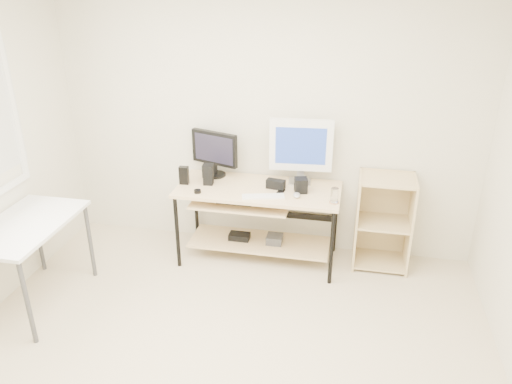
{
  "coord_description": "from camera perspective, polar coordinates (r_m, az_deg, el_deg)",
  "views": [
    {
      "loc": [
        0.82,
        -2.45,
        2.6
      ],
      "look_at": [
        0.05,
        1.3,
        0.87
      ],
      "focal_mm": 35.0,
      "sensor_mm": 36.0,
      "label": 1
    }
  ],
  "objects": [
    {
      "name": "volume_puck",
      "position": [
        4.5,
        -6.71,
        0.07
      ],
      "size": [
        0.08,
        0.08,
        0.03
      ],
      "primitive_type": "cylinder",
      "rotation": [
        0.0,
        0.0,
        0.38
      ],
      "color": "black",
      "rests_on": "desk"
    },
    {
      "name": "coaster",
      "position": [
        4.34,
        8.9,
        -1.16
      ],
      "size": [
        0.09,
        0.09,
        0.01
      ],
      "primitive_type": "cylinder",
      "rotation": [
        0.0,
        0.0,
        0.08
      ],
      "color": "#A9724C",
      "rests_on": "desk"
    },
    {
      "name": "side_table",
      "position": [
        4.39,
        -24.78,
        -4.2
      ],
      "size": [
        0.6,
        1.0,
        0.75
      ],
      "color": "white",
      "rests_on": "ground"
    },
    {
      "name": "audio_controller",
      "position": [
        4.68,
        -8.23,
        1.9
      ],
      "size": [
        0.09,
        0.06,
        0.17
      ],
      "primitive_type": "cube",
      "rotation": [
        0.0,
        0.0,
        0.06
      ],
      "color": "black",
      "rests_on": "desk"
    },
    {
      "name": "smartphone",
      "position": [
        4.49,
        2.85,
        0.04
      ],
      "size": [
        0.07,
        0.12,
        0.01
      ],
      "primitive_type": "cube",
      "rotation": [
        0.0,
        0.0,
        -0.14
      ],
      "color": "black",
      "rests_on": "desk"
    },
    {
      "name": "desk",
      "position": [
        4.67,
        -0.02,
        -1.85
      ],
      "size": [
        1.5,
        0.65,
        0.75
      ],
      "color": "beige",
      "rests_on": "ground"
    },
    {
      "name": "room",
      "position": [
        2.96,
        -8.47,
        -1.64
      ],
      "size": [
        4.01,
        4.01,
        2.62
      ],
      "color": "beige",
      "rests_on": "ground"
    },
    {
      "name": "speaker_right",
      "position": [
        4.48,
        5.15,
        0.78
      ],
      "size": [
        0.13,
        0.13,
        0.13
      ],
      "primitive_type": "cube",
      "rotation": [
        0.0,
        0.0,
        0.24
      ],
      "color": "black",
      "rests_on": "desk"
    },
    {
      "name": "mouse",
      "position": [
        4.4,
        4.68,
        -0.36
      ],
      "size": [
        0.08,
        0.11,
        0.03
      ],
      "primitive_type": "ellipsoid",
      "rotation": [
        0.0,
        0.0,
        0.18
      ],
      "color": "#B9B9BE",
      "rests_on": "desk"
    },
    {
      "name": "shelf_unit",
      "position": [
        4.79,
        14.31,
        -3.13
      ],
      "size": [
        0.5,
        0.4,
        0.9
      ],
      "color": "#D6BE86",
      "rests_on": "ground"
    },
    {
      "name": "keyboard",
      "position": [
        4.39,
        0.83,
        -0.51
      ],
      "size": [
        0.39,
        0.19,
        0.01
      ],
      "primitive_type": "cube",
      "rotation": [
        0.0,
        0.0,
        0.25
      ],
      "color": "white",
      "rests_on": "desk"
    },
    {
      "name": "white_imac",
      "position": [
        4.57,
        5.16,
        5.14
      ],
      "size": [
        0.58,
        0.18,
        0.61
      ],
      "rotation": [
        0.0,
        0.0,
        0.08
      ],
      "color": "silver",
      "rests_on": "desk"
    },
    {
      "name": "speaker_left",
      "position": [
        4.64,
        -5.48,
        2.07
      ],
      "size": [
        0.11,
        0.11,
        0.19
      ],
      "rotation": [
        0.0,
        0.0,
        0.1
      ],
      "color": "black",
      "rests_on": "desk"
    },
    {
      "name": "black_monitor",
      "position": [
        4.77,
        -4.76,
        4.7
      ],
      "size": [
        0.47,
        0.2,
        0.44
      ],
      "rotation": [
        0.0,
        0.0,
        -0.32
      ],
      "color": "black",
      "rests_on": "desk"
    },
    {
      "name": "drinking_glass",
      "position": [
        4.32,
        8.96,
        -0.36
      ],
      "size": [
        0.07,
        0.07,
        0.13
      ],
      "primitive_type": "cylinder",
      "rotation": [
        0.0,
        0.0,
        0.08
      ],
      "color": "white",
      "rests_on": "coaster"
    },
    {
      "name": "center_speaker",
      "position": [
        4.55,
        2.27,
        0.9
      ],
      "size": [
        0.18,
        0.1,
        0.08
      ],
      "primitive_type": "cube",
      "rotation": [
        0.0,
        0.0,
        -0.18
      ],
      "color": "black",
      "rests_on": "desk"
    }
  ]
}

